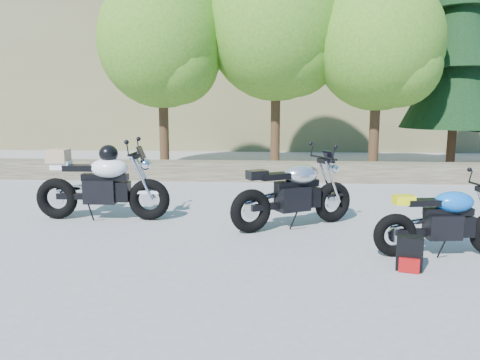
% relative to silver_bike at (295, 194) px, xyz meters
% --- Properties ---
extents(ground, '(90.00, 90.00, 0.00)m').
position_rel_silver_bike_xyz_m(ground, '(-1.09, -0.90, -0.55)').
color(ground, gray).
rests_on(ground, ground).
extents(stone_wall, '(22.00, 0.55, 0.50)m').
position_rel_silver_bike_xyz_m(stone_wall, '(-1.09, 4.60, -0.30)').
color(stone_wall, '#4A3F31').
rests_on(stone_wall, ground).
extents(hillside, '(80.00, 30.00, 15.00)m').
position_rel_silver_bike_xyz_m(hillside, '(1.91, 27.10, 6.95)').
color(hillside, brown).
rests_on(hillside, ground).
extents(tree_decid_left, '(3.67, 3.67, 5.62)m').
position_rel_silver_bike_xyz_m(tree_decid_left, '(-3.48, 6.23, 3.09)').
color(tree_decid_left, '#382314').
rests_on(tree_decid_left, ground).
extents(tree_decid_mid, '(4.08, 4.08, 6.24)m').
position_rel_silver_bike_xyz_m(tree_decid_mid, '(-0.18, 6.63, 3.49)').
color(tree_decid_mid, '#382314').
rests_on(tree_decid_mid, ground).
extents(tree_decid_right, '(3.54, 3.54, 5.41)m').
position_rel_silver_bike_xyz_m(tree_decid_right, '(2.62, 6.03, 2.95)').
color(tree_decid_right, '#382314').
rests_on(tree_decid_right, ground).
extents(conifer_near, '(3.17, 3.17, 7.06)m').
position_rel_silver_bike_xyz_m(conifer_near, '(5.11, 7.30, 3.13)').
color(conifer_near, '#382314').
rests_on(conifer_near, ground).
extents(silver_bike, '(2.04, 1.26, 1.13)m').
position_rel_silver_bike_xyz_m(silver_bike, '(0.00, 0.00, 0.00)').
color(silver_bike, black).
rests_on(silver_bike, ground).
extents(white_bike, '(2.34, 0.74, 1.30)m').
position_rel_silver_bike_xyz_m(white_bike, '(-3.29, 0.28, 0.09)').
color(white_bike, black).
rests_on(white_bike, ground).
extents(blue_bike, '(1.88, 0.60, 0.95)m').
position_rel_silver_bike_xyz_m(blue_bike, '(1.91, -1.32, -0.09)').
color(blue_bike, black).
rests_on(blue_bike, ground).
extents(backpack, '(0.35, 0.32, 0.41)m').
position_rel_silver_bike_xyz_m(backpack, '(1.30, -1.90, -0.35)').
color(backpack, black).
rests_on(backpack, ground).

